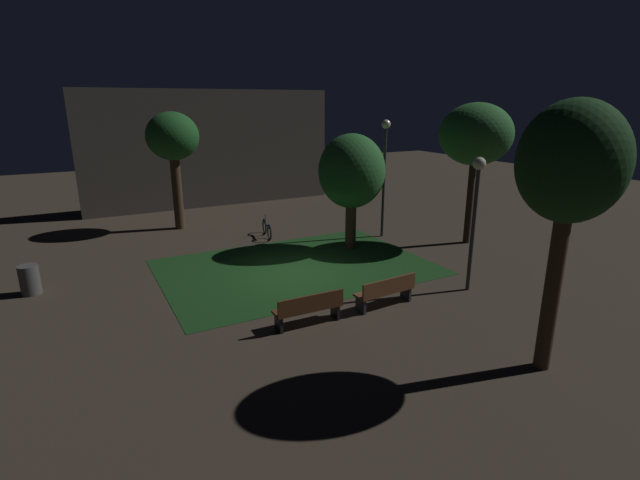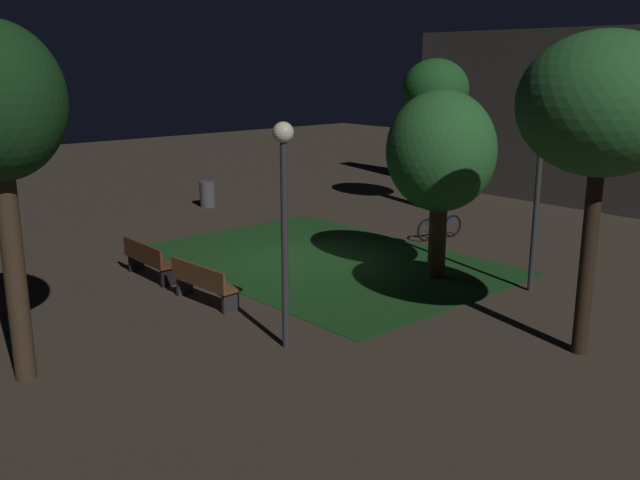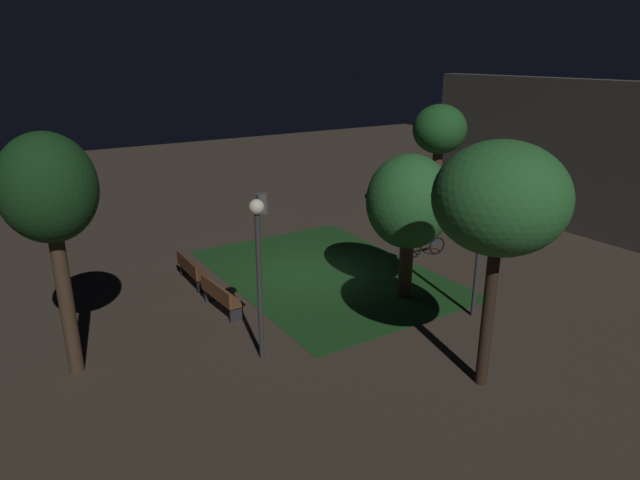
# 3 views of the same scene
# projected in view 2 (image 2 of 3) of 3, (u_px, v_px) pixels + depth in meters

# --- Properties ---
(ground_plane) EXTENTS (60.00, 60.00, 0.00)m
(ground_plane) POSITION_uv_depth(u_px,v_px,m) (296.00, 262.00, 17.78)
(ground_plane) COLOR #3D3328
(grass_lawn) EXTENTS (8.93, 6.30, 0.01)m
(grass_lawn) POSITION_uv_depth(u_px,v_px,m) (324.00, 260.00, 17.88)
(grass_lawn) COLOR #194219
(grass_lawn) RESTS_ON ground
(bench_near_trees) EXTENTS (1.81, 0.50, 0.88)m
(bench_near_trees) POSITION_uv_depth(u_px,v_px,m) (148.00, 259.00, 16.27)
(bench_near_trees) COLOR #512D19
(bench_near_trees) RESTS_ON ground
(bench_front_left) EXTENTS (1.83, 0.60, 0.88)m
(bench_front_left) POSITION_uv_depth(u_px,v_px,m) (203.00, 282.00, 14.55)
(bench_front_left) COLOR brown
(bench_front_left) RESTS_ON ground
(tree_back_right) EXTENTS (2.22, 2.22, 5.07)m
(tree_back_right) POSITION_uv_depth(u_px,v_px,m) (435.00, 94.00, 23.24)
(tree_back_right) COLOR #423021
(tree_back_right) RESTS_ON ground
(tree_near_wall) EXTENTS (2.75, 2.75, 5.45)m
(tree_near_wall) POSITION_uv_depth(u_px,v_px,m) (603.00, 106.00, 11.17)
(tree_near_wall) COLOR #2D2116
(tree_near_wall) RESTS_ON ground
(tree_right_canopy) EXTENTS (2.50, 2.50, 4.36)m
(tree_right_canopy) POSITION_uv_depth(u_px,v_px,m) (441.00, 153.00, 15.78)
(tree_right_canopy) COLOR #423021
(tree_right_canopy) RESTS_ON ground
(lamp_post_path_center) EXTENTS (0.36, 0.36, 3.98)m
(lamp_post_path_center) POSITION_uv_depth(u_px,v_px,m) (284.00, 195.00, 11.78)
(lamp_post_path_center) COLOR #333338
(lamp_post_path_center) RESTS_ON ground
(lamp_post_plaza_east) EXTENTS (0.36, 0.36, 4.79)m
(lamp_post_plaza_east) POSITION_uv_depth(u_px,v_px,m) (541.00, 145.00, 14.73)
(lamp_post_plaza_east) COLOR #333338
(lamp_post_plaza_east) RESTS_ON ground
(trash_bin) EXTENTS (0.55, 0.55, 0.88)m
(trash_bin) POSITION_uv_depth(u_px,v_px,m) (208.00, 194.00, 24.53)
(trash_bin) COLOR #4C4C4C
(trash_bin) RESTS_ON ground
(bicycle) EXTENTS (0.34, 1.62, 0.93)m
(bicycle) POSITION_uv_depth(u_px,v_px,m) (440.00, 227.00, 19.98)
(bicycle) COLOR black
(bicycle) RESTS_ON ground
(building_wall_backdrop) EXTENTS (13.28, 0.80, 6.08)m
(building_wall_backdrop) POSITION_uv_depth(u_px,v_px,m) (575.00, 119.00, 24.11)
(building_wall_backdrop) COLOR #4C4742
(building_wall_backdrop) RESTS_ON ground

